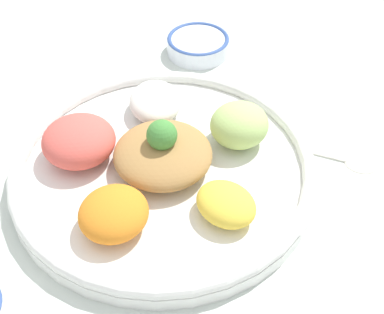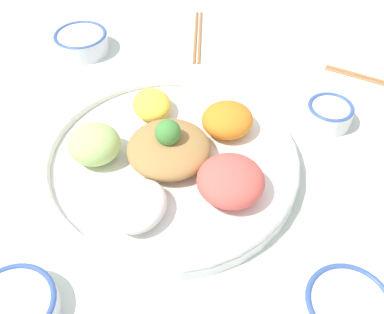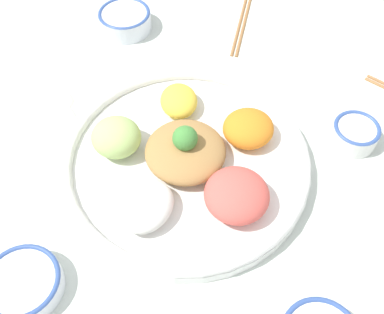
# 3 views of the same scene
# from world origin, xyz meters

# --- Properties ---
(ground_plane) EXTENTS (2.40, 2.40, 0.00)m
(ground_plane) POSITION_xyz_m (0.00, 0.00, 0.00)
(ground_plane) COLOR silver
(salad_platter) EXTENTS (0.42, 0.42, 0.10)m
(salad_platter) POSITION_xyz_m (0.04, -0.02, 0.03)
(salad_platter) COLOR white
(salad_platter) RESTS_ON ground_plane
(sauce_bowl_red) EXTENTS (0.08, 0.08, 0.04)m
(sauce_bowl_red) POSITION_xyz_m (-0.23, -0.15, 0.02)
(sauce_bowl_red) COLOR white
(sauce_bowl_red) RESTS_ON ground_plane
(rice_bowl_blue) EXTENTS (0.11, 0.11, 0.03)m
(rice_bowl_blue) POSITION_xyz_m (0.20, 0.25, 0.02)
(rice_bowl_blue) COLOR white
(rice_bowl_blue) RESTS_ON ground_plane
(sauce_bowl_dark) EXTENTS (0.11, 0.11, 0.04)m
(sauce_bowl_dark) POSITION_xyz_m (0.27, -0.34, 0.02)
(sauce_bowl_dark) COLOR white
(sauce_bowl_dark) RESTS_ON ground_plane
(chopsticks_pair_far) EXTENTS (0.03, 0.21, 0.01)m
(chopsticks_pair_far) POSITION_xyz_m (0.02, -0.42, 0.00)
(chopsticks_pair_far) COLOR #9E6B3D
(chopsticks_pair_far) RESTS_ON ground_plane
(serving_spoon_main) EXTENTS (0.11, 0.10, 0.01)m
(serving_spoon_main) POSITION_xyz_m (0.30, -0.09, 0.00)
(serving_spoon_main) COLOR beige
(serving_spoon_main) RESTS_ON ground_plane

